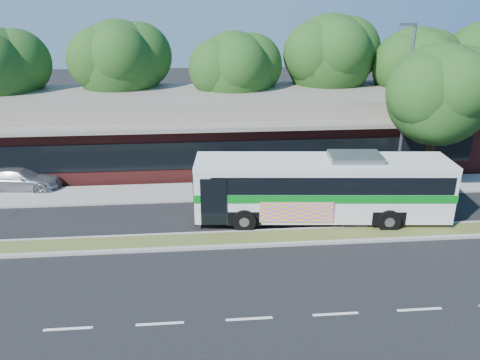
% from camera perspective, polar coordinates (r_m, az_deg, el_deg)
% --- Properties ---
extents(ground, '(120.00, 120.00, 0.00)m').
position_cam_1_polar(ground, '(20.73, -0.35, -8.16)').
color(ground, black).
rests_on(ground, ground).
extents(median_strip, '(26.00, 1.10, 0.15)m').
position_cam_1_polar(median_strip, '(21.22, -0.48, -7.20)').
color(median_strip, '#455423').
rests_on(median_strip, ground).
extents(sidewalk, '(44.00, 2.60, 0.12)m').
position_cam_1_polar(sidewalk, '(26.47, -1.47, -1.32)').
color(sidewalk, gray).
rests_on(sidewalk, ground).
extents(plaza_building, '(33.20, 11.20, 4.45)m').
position_cam_1_polar(plaza_building, '(32.08, -2.25, 6.57)').
color(plaza_building, '#561D1B').
rests_on(plaza_building, ground).
extents(lamp_post, '(0.93, 0.18, 9.07)m').
position_cam_1_polar(lamp_post, '(26.96, 19.47, 8.68)').
color(lamp_post, slate).
rests_on(lamp_post, ground).
extents(tree_bg_a, '(6.47, 5.80, 8.63)m').
position_cam_1_polar(tree_bg_a, '(35.95, -27.00, 12.00)').
color(tree_bg_a, black).
rests_on(tree_bg_a, ground).
extents(tree_bg_b, '(6.69, 6.00, 9.00)m').
position_cam_1_polar(tree_bg_b, '(34.81, -13.81, 13.86)').
color(tree_bg_b, black).
rests_on(tree_bg_b, ground).
extents(tree_bg_c, '(6.24, 5.60, 8.26)m').
position_cam_1_polar(tree_bg_c, '(33.61, -0.06, 13.26)').
color(tree_bg_c, black).
rests_on(tree_bg_c, ground).
extents(tree_bg_d, '(6.91, 6.20, 9.37)m').
position_cam_1_polar(tree_bg_d, '(35.80, 11.48, 14.66)').
color(tree_bg_d, black).
rests_on(tree_bg_d, ground).
extents(tree_bg_e, '(6.47, 5.80, 8.50)m').
position_cam_1_polar(tree_bg_e, '(37.05, 20.98, 12.88)').
color(tree_bg_e, black).
rests_on(tree_bg_e, ground).
extents(transit_bus, '(12.28, 3.68, 3.40)m').
position_cam_1_polar(transit_bus, '(22.77, 10.04, -0.48)').
color(transit_bus, silver).
rests_on(transit_bus, ground).
extents(sedan, '(4.67, 2.31, 1.30)m').
position_cam_1_polar(sedan, '(29.38, -25.14, 0.15)').
color(sedan, '#A9ABB0').
rests_on(sedan, ground).
extents(sidewalk_tree, '(5.94, 5.33, 8.19)m').
position_cam_1_polar(sidewalk_tree, '(27.13, 23.71, 9.80)').
color(sidewalk_tree, black).
rests_on(sidewalk_tree, ground).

